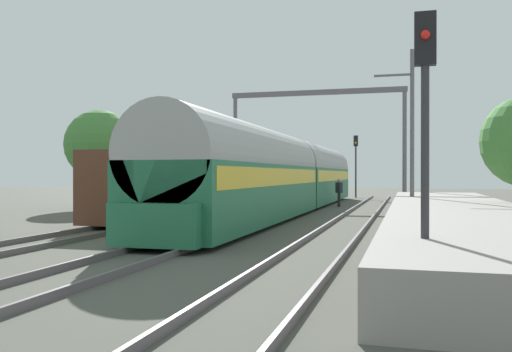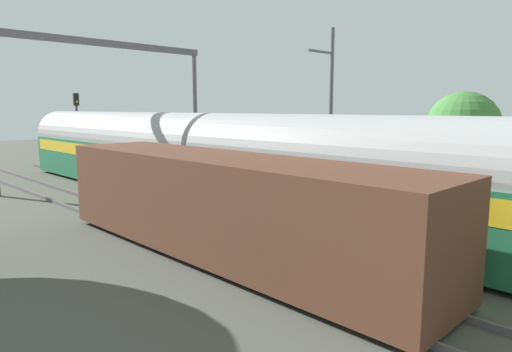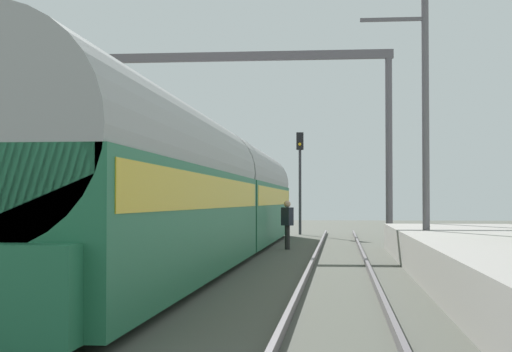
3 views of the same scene
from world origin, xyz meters
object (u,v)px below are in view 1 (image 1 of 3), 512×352
(person_crossing, at_px, (339,190))
(catenary_gantry, at_px, (316,122))
(freight_car, at_px, (182,185))
(passenger_train, at_px, (290,174))
(railway_signal_near, at_px, (425,112))
(railway_signal_far, at_px, (356,158))

(person_crossing, xyz_separation_m, catenary_gantry, (-2.09, 4.37, 4.58))
(freight_car, bearing_deg, passenger_train, 53.97)
(passenger_train, height_order, railway_signal_near, railway_signal_near)
(catenary_gantry, bearing_deg, railway_signal_far, 77.77)
(railway_signal_near, height_order, railway_signal_far, railway_signal_far)
(passenger_train, bearing_deg, person_crossing, 65.61)
(passenger_train, distance_m, railway_signal_far, 17.99)
(railway_signal_near, xyz_separation_m, catenary_gantry, (-6.40, 28.16, 2.56))
(railway_signal_far, distance_m, catenary_gantry, 9.33)
(railway_signal_far, bearing_deg, freight_car, -104.13)
(freight_car, distance_m, railway_signal_near, 17.28)
(person_crossing, height_order, railway_signal_near, railway_signal_near)
(freight_car, distance_m, railway_signal_far, 24.05)
(passenger_train, bearing_deg, railway_signal_far, 83.86)
(freight_car, relative_size, railway_signal_near, 2.74)
(person_crossing, distance_m, railway_signal_far, 13.42)
(freight_car, xyz_separation_m, catenary_gantry, (3.93, 14.40, 4.14))
(freight_car, bearing_deg, railway_signal_far, 75.87)
(railway_signal_near, bearing_deg, freight_car, 126.91)
(railway_signal_far, bearing_deg, railway_signal_near, -83.09)
(catenary_gantry, bearing_deg, railway_signal_near, -77.20)
(passenger_train, distance_m, railway_signal_near, 20.24)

